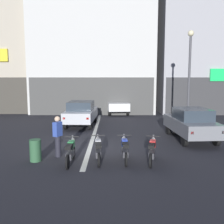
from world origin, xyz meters
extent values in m
plane|color=#232328|center=(0.00, 0.00, 0.00)|extent=(120.00, 120.00, 0.00)
cube|color=silver|center=(0.00, 6.00, 0.00)|extent=(0.20, 18.00, 0.01)
cube|color=#B2A893|center=(-9.87, 14.77, 7.56)|extent=(10.08, 7.33, 15.12)
cube|color=yellow|center=(-8.47, 10.99, 5.08)|extent=(1.20, 0.16, 1.07)
cube|color=silver|center=(-0.71, 14.77, 8.10)|extent=(10.95, 8.65, 16.20)
cube|color=#454543|center=(-0.71, 10.40, 1.60)|extent=(10.51, 0.10, 3.20)
cube|color=#9E9EA3|center=(10.27, 14.77, 7.74)|extent=(9.79, 8.78, 15.48)
cube|color=#373739|center=(10.27, 10.33, 1.60)|extent=(9.40, 0.10, 3.20)
cube|color=#1EE566|center=(9.94, 10.26, 3.40)|extent=(1.49, 0.16, 1.03)
cylinder|color=black|center=(-1.74, 6.94, 0.32)|extent=(0.21, 0.65, 0.64)
cylinder|color=black|center=(-0.20, 6.86, 0.32)|extent=(0.21, 0.65, 0.64)
cylinder|color=black|center=(-1.86, 4.34, 0.32)|extent=(0.21, 0.65, 0.64)
cylinder|color=black|center=(-0.32, 4.27, 0.32)|extent=(0.21, 0.65, 0.64)
cube|color=#B7BABF|center=(-1.03, 5.60, 0.75)|extent=(1.95, 4.18, 0.66)
cube|color=#2D3842|center=(-1.04, 5.45, 1.36)|extent=(1.64, 2.04, 0.56)
cube|color=red|center=(-1.83, 3.62, 0.80)|extent=(0.14, 0.07, 0.12)
cube|color=red|center=(-0.42, 3.55, 0.80)|extent=(0.14, 0.07, 0.12)
cylinder|color=black|center=(4.24, 2.92, 0.32)|extent=(0.22, 0.65, 0.64)
cylinder|color=black|center=(5.78, 3.03, 0.32)|extent=(0.22, 0.65, 0.64)
cylinder|color=black|center=(4.42, 0.32, 0.32)|extent=(0.22, 0.65, 0.64)
cylinder|color=black|center=(5.97, 0.43, 0.32)|extent=(0.22, 0.65, 0.64)
cube|color=slate|center=(5.10, 1.68, 0.75)|extent=(2.04, 4.21, 0.66)
cube|color=#2D3842|center=(5.11, 1.53, 1.36)|extent=(1.68, 2.07, 0.56)
cube|color=red|center=(4.54, -0.39, 0.80)|extent=(0.14, 0.07, 0.12)
cube|color=red|center=(5.95, -0.29, 0.80)|extent=(0.14, 0.07, 0.12)
cylinder|color=black|center=(2.34, 10.18, 0.32)|extent=(0.23, 0.65, 0.64)
cylinder|color=black|center=(0.80, 10.05, 0.32)|extent=(0.23, 0.65, 0.64)
cylinder|color=black|center=(2.13, 12.77, 0.32)|extent=(0.23, 0.65, 0.64)
cylinder|color=black|center=(0.59, 12.65, 0.32)|extent=(0.23, 0.65, 0.64)
cube|color=silver|center=(1.46, 11.41, 0.75)|extent=(2.09, 4.23, 0.66)
cube|color=#2D3842|center=(1.45, 11.56, 1.36)|extent=(1.71, 2.09, 0.56)
cube|color=red|center=(2.00, 13.48, 0.80)|extent=(0.14, 0.07, 0.12)
cube|color=red|center=(0.60, 13.37, 0.80)|extent=(0.14, 0.07, 0.12)
cylinder|color=#47474C|center=(5.68, 4.22, 2.80)|extent=(0.14, 0.14, 5.61)
sphere|color=beige|center=(5.68, 4.22, 5.79)|extent=(0.36, 0.36, 0.36)
cylinder|color=black|center=(-0.52, -1.58, 0.26)|extent=(0.08, 0.52, 0.52)
cylinder|color=black|center=(-0.55, -2.73, 0.26)|extent=(0.08, 0.52, 0.52)
cube|color=#38383D|center=(-0.53, -2.20, 0.37)|extent=(0.22, 0.74, 0.22)
cube|color=black|center=(-0.54, -2.36, 0.72)|extent=(0.24, 0.61, 0.12)
cube|color=#1E7238|center=(-0.53, -1.95, 0.70)|extent=(0.23, 0.37, 0.24)
cylinder|color=#4C4C51|center=(-0.52, -1.73, 0.63)|extent=(0.08, 0.24, 0.70)
cylinder|color=black|center=(-0.52, -1.81, 0.95)|extent=(0.55, 0.05, 0.04)
sphere|color=silver|center=(-0.52, -1.60, 0.80)|extent=(0.12, 0.12, 0.12)
cylinder|color=black|center=(0.44, -1.37, 0.26)|extent=(0.11, 0.52, 0.52)
cylinder|color=black|center=(0.54, -2.51, 0.26)|extent=(0.11, 0.52, 0.52)
cube|color=#38383D|center=(0.49, -1.99, 0.37)|extent=(0.26, 0.75, 0.22)
cube|color=black|center=(0.51, -2.15, 0.72)|extent=(0.27, 0.62, 0.12)
cube|color=#B2B5BA|center=(0.47, -1.73, 0.70)|extent=(0.25, 0.38, 0.24)
cylinder|color=#4C4C51|center=(0.46, -1.51, 0.63)|extent=(0.09, 0.24, 0.70)
cylinder|color=black|center=(0.46, -1.59, 0.95)|extent=(0.55, 0.08, 0.04)
sphere|color=silver|center=(0.44, -1.39, 0.80)|extent=(0.12, 0.12, 0.12)
cylinder|color=black|center=(1.50, -1.32, 0.26)|extent=(0.08, 0.52, 0.52)
cylinder|color=black|center=(1.53, -2.47, 0.26)|extent=(0.08, 0.52, 0.52)
cube|color=#38383D|center=(1.52, -1.94, 0.37)|extent=(0.22, 0.74, 0.22)
cube|color=black|center=(1.52, -2.10, 0.72)|extent=(0.24, 0.61, 0.12)
cube|color=#233DB7|center=(1.51, -1.69, 0.70)|extent=(0.23, 0.37, 0.24)
cylinder|color=#4C4C51|center=(1.50, -1.47, 0.63)|extent=(0.08, 0.24, 0.70)
cylinder|color=black|center=(1.50, -1.55, 0.95)|extent=(0.55, 0.05, 0.04)
sphere|color=silver|center=(1.50, -1.34, 0.80)|extent=(0.12, 0.12, 0.12)
cylinder|color=black|center=(2.67, -1.48, 0.26)|extent=(0.19, 0.52, 0.52)
cylinder|color=black|center=(2.40, -2.60, 0.26)|extent=(0.19, 0.52, 0.52)
cube|color=#38383D|center=(2.53, -2.09, 0.37)|extent=(0.37, 0.76, 0.22)
cube|color=black|center=(2.49, -2.24, 0.72)|extent=(0.35, 0.63, 0.12)
cube|color=red|center=(2.59, -1.84, 0.70)|extent=(0.30, 0.40, 0.24)
cylinder|color=#4C4C51|center=(2.64, -1.63, 0.63)|extent=(0.12, 0.25, 0.70)
cylinder|color=black|center=(2.62, -1.71, 0.95)|extent=(0.54, 0.16, 0.04)
sphere|color=silver|center=(2.67, -1.51, 0.80)|extent=(0.12, 0.12, 0.12)
cylinder|color=#23232D|center=(-1.18, -1.28, 0.43)|extent=(0.24, 0.24, 0.86)
cube|color=#334CA5|center=(-1.18, -1.28, 1.15)|extent=(0.36, 0.42, 0.58)
sphere|color=beige|center=(-1.18, -1.28, 1.56)|extent=(0.22, 0.22, 0.22)
cylinder|color=#2D5938|center=(-1.94, -1.84, 0.42)|extent=(0.44, 0.44, 0.85)
camera|label=1|loc=(1.02, -11.55, 3.23)|focal=41.63mm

